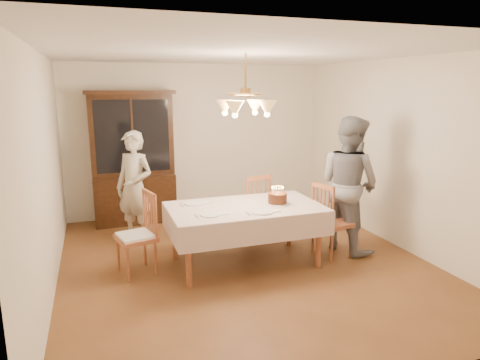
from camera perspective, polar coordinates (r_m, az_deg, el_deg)
name	(u,v)px	position (r m, az deg, el deg)	size (l,w,h in m)	color
ground	(245,263)	(5.59, 0.68, -10.99)	(5.00, 5.00, 0.00)	brown
room_shell	(245,140)	(5.18, 0.72, 5.31)	(5.00, 5.00, 5.00)	white
dining_table	(245,212)	(5.36, 0.70, -4.27)	(1.90, 1.10, 0.76)	brown
china_hutch	(133,160)	(7.21, -14.08, 2.60)	(1.38, 0.54, 2.16)	black
chair_far_side	(252,211)	(6.24, 1.65, -4.16)	(0.52, 0.50, 1.00)	brown
chair_left_end	(136,238)	(5.28, -13.64, -7.49)	(0.51, 0.53, 1.00)	brown
chair_right_end	(332,224)	(5.80, 12.13, -5.74)	(0.50, 0.52, 1.00)	brown
elderly_woman	(135,188)	(6.25, -13.87, -1.02)	(0.59, 0.39, 1.62)	beige
adult_in_grey	(349,184)	(5.98, 14.27, -0.54)	(0.90, 0.70, 1.84)	slate
birthday_cake	(277,199)	(5.43, 5.01, -2.51)	(0.30, 0.30, 0.23)	white
place_setting_near_left	(211,214)	(4.98, -3.85, -4.61)	(0.38, 0.23, 0.02)	white
place_setting_near_right	(263,212)	(5.08, 3.10, -4.26)	(0.41, 0.27, 0.02)	white
place_setting_far_left	(196,203)	(5.47, -5.93, -3.09)	(0.41, 0.26, 0.02)	white
chandelier	(245,107)	(5.14, 0.73, 9.68)	(0.62, 0.62, 0.73)	#BF8C3F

